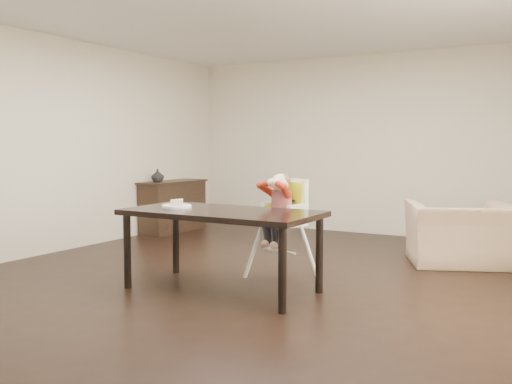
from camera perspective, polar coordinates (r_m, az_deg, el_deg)
ground at (r=5.71m, az=0.37°, el=-8.95°), size 7.00×7.00×0.00m
room_walls at (r=5.57m, az=0.38°, el=9.94°), size 6.02×7.02×2.71m
dining_table at (r=5.26m, az=-3.46°, el=-2.69°), size 1.80×0.90×0.75m
high_chair at (r=5.76m, az=2.72°, el=-1.27°), size 0.55×0.55×1.06m
plate at (r=5.49m, az=-7.86°, el=-1.29°), size 0.34×0.34×0.08m
armchair at (r=6.79m, az=19.62°, el=-2.96°), size 1.27×1.07×0.94m
sideboard at (r=8.97m, az=-8.29°, el=-1.39°), size 0.44×1.26×0.79m
vase at (r=8.65m, az=-9.81°, el=1.60°), size 0.21×0.21×0.19m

